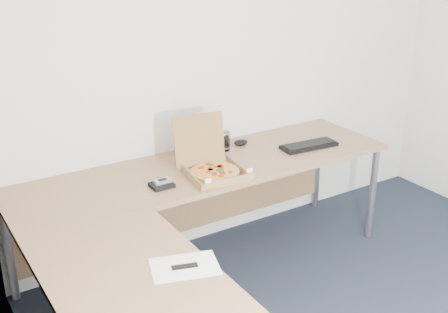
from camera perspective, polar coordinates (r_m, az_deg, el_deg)
desk at (r=3.10m, az=-2.86°, el=-5.20°), size 2.50×2.20×0.73m
pizza_box at (r=3.42m, az=-1.09°, el=-1.22°), size 0.33×0.38×0.33m
drinking_glass at (r=3.79m, az=0.08°, el=1.56°), size 0.07×0.07×0.13m
keyboard at (r=3.90m, az=8.57°, el=1.09°), size 0.41×0.18×0.02m
mouse at (r=3.90m, az=1.70°, el=1.43°), size 0.11×0.07×0.04m
wallet at (r=3.29m, az=-6.31°, el=-2.89°), size 0.13×0.11×0.02m
phone at (r=3.29m, az=-6.24°, el=-2.49°), size 0.10×0.05×0.02m
paper_sheet at (r=2.54m, az=-3.98°, el=-11.02°), size 0.35×0.29×0.00m
dome_speaker at (r=3.90m, az=-0.13°, el=1.78°), size 0.10×0.10×0.08m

